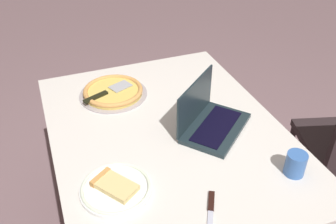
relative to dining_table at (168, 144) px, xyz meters
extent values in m
cube|color=silver|center=(0.00, 0.00, 0.06)|extent=(1.27, 0.97, 0.03)
cylinder|color=#331E1E|center=(0.37, -0.37, -0.31)|extent=(0.05, 0.05, 0.69)
cylinder|color=#331E1E|center=(0.37, 0.37, -0.31)|extent=(0.05, 0.05, 0.69)
cube|color=#1C292E|center=(-0.07, -0.20, 0.08)|extent=(0.36, 0.38, 0.02)
cube|color=black|center=(-0.07, -0.20, 0.09)|extent=(0.28, 0.30, 0.00)
cube|color=#1C292E|center=(0.01, -0.13, 0.19)|extent=(0.22, 0.25, 0.19)
cube|color=#88BBDF|center=(0.01, -0.13, 0.19)|extent=(0.19, 0.22, 0.17)
cylinder|color=white|center=(-0.26, 0.29, 0.08)|extent=(0.26, 0.26, 0.01)
torus|color=silver|center=(-0.26, 0.29, 0.09)|extent=(0.25, 0.25, 0.01)
cube|color=#DEC279|center=(-0.26, 0.29, 0.10)|extent=(0.17, 0.16, 0.02)
cube|color=#CA8C47|center=(-0.20, 0.33, 0.10)|extent=(0.07, 0.09, 0.03)
cylinder|color=#A1999D|center=(0.36, 0.15, 0.07)|extent=(0.33, 0.33, 0.01)
cylinder|color=#D8B855|center=(0.36, 0.15, 0.09)|extent=(0.28, 0.28, 0.02)
torus|color=tan|center=(0.36, 0.15, 0.10)|extent=(0.29, 0.29, 0.02)
cube|color=#A6A8AE|center=(0.38, 0.11, 0.10)|extent=(0.10, 0.12, 0.00)
cube|color=black|center=(0.32, 0.24, 0.10)|extent=(0.07, 0.13, 0.01)
cube|color=#B0B3C7|center=(-0.50, 0.04, 0.07)|extent=(0.14, 0.09, 0.00)
cube|color=black|center=(-0.42, 0.00, 0.08)|extent=(0.08, 0.06, 0.01)
cylinder|color=#3865B0|center=(-0.40, -0.35, 0.12)|extent=(0.08, 0.08, 0.09)
cylinder|color=#423411|center=(-0.40, -0.35, 0.14)|extent=(0.07, 0.07, 0.01)
cylinder|color=#2A2022|center=(0.15, -0.83, -0.45)|extent=(0.03, 0.03, 0.41)
cylinder|color=#2A2022|center=(-0.23, -0.72, -0.45)|extent=(0.03, 0.03, 0.41)
camera|label=1|loc=(-1.18, 0.45, 1.07)|focal=40.12mm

